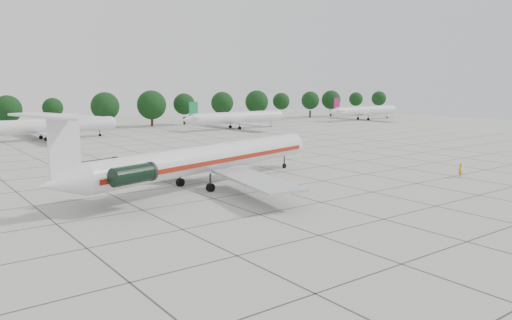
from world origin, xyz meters
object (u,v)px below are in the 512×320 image
at_px(ground_crew, 460,171).
at_px(bg_airliner_c, 47,126).
at_px(main_airliner, 198,160).
at_px(bg_airliner_d, 237,118).
at_px(bg_airliner_e, 365,111).

height_order(ground_crew, bg_airliner_c, bg_airliner_c).
distance_m(main_airliner, bg_airliner_d, 75.53).
relative_size(bg_airliner_c, bg_airliner_d, 1.00).
bearing_deg(main_airliner, ground_crew, -40.84).
bearing_deg(bg_airliner_e, bg_airliner_d, -178.56).
xyz_separation_m(ground_crew, bg_airliner_d, (16.35, 74.10, 1.98)).
bearing_deg(bg_airliner_d, ground_crew, -102.44).
xyz_separation_m(main_airliner, bg_airliner_c, (-0.88, 62.46, -0.43)).
xyz_separation_m(bg_airliner_d, bg_airliner_e, (51.96, 1.30, 0.00)).
relative_size(ground_crew, bg_airliner_c, 0.07).
relative_size(bg_airliner_d, bg_airliner_e, 1.00).
relative_size(main_airliner, bg_airliner_e, 1.41).
bearing_deg(bg_airliner_d, bg_airliner_c, 176.37).
bearing_deg(bg_airliner_c, main_airliner, -89.19).
xyz_separation_m(ground_crew, bg_airliner_e, (68.31, 75.40, 1.98)).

